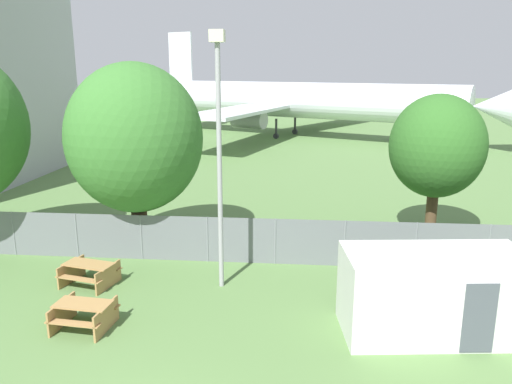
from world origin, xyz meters
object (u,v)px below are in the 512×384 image
tree_left_of_cabin (135,139)px  picnic_bench_open_grass (89,272)px  airplane (297,101)px  tree_behind_benches (437,147)px  picnic_bench_near_cabin (84,313)px  portable_cabin (434,294)px

tree_left_of_cabin → picnic_bench_open_grass: bearing=-102.6°
airplane → tree_behind_benches: 32.96m
picnic_bench_open_grass → tree_behind_benches: bearing=24.0°
airplane → tree_left_of_cabin: bearing=-73.8°
picnic_bench_near_cabin → tree_left_of_cabin: tree_left_of_cabin is taller
picnic_bench_open_grass → tree_behind_benches: tree_behind_benches is taller
picnic_bench_near_cabin → picnic_bench_open_grass: size_ratio=0.87×
portable_cabin → picnic_bench_near_cabin: bearing=177.5°
airplane → tree_left_of_cabin: airplane is taller
picnic_bench_open_grass → picnic_bench_near_cabin: bearing=-69.7°
airplane → picnic_bench_open_grass: 38.66m
picnic_bench_near_cabin → tree_behind_benches: bearing=36.2°
picnic_bench_open_grass → tree_left_of_cabin: size_ratio=0.26×
portable_cabin → tree_left_of_cabin: bearing=145.2°
picnic_bench_near_cabin → tree_left_of_cabin: bearing=93.0°
airplane → tree_behind_benches: bearing=-53.9°
portable_cabin → tree_behind_benches: size_ratio=0.83×
airplane → portable_cabin: 40.45m
airplane → picnic_bench_open_grass: size_ratio=20.01×
tree_left_of_cabin → tree_behind_benches: size_ratio=1.20×
airplane → portable_cabin: size_ratio=7.58×
picnic_bench_open_grass → tree_behind_benches: 14.14m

